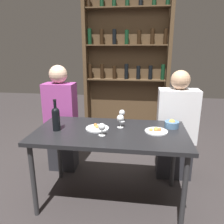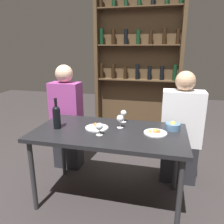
# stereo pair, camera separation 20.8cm
# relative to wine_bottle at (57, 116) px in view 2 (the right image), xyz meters

# --- Properties ---
(ground_plane) EXTENTS (10.00, 10.00, 0.00)m
(ground_plane) POSITION_rel_wine_bottle_xyz_m (0.50, 0.05, -0.86)
(ground_plane) COLOR #332D2D
(dining_table) EXTENTS (1.40, 0.74, 0.74)m
(dining_table) POSITION_rel_wine_bottle_xyz_m (0.50, 0.05, -0.19)
(dining_table) COLOR black
(dining_table) RESTS_ON ground_plane
(wine_rack_wall) EXTENTS (1.48, 0.21, 2.36)m
(wine_rack_wall) POSITION_rel_wine_bottle_xyz_m (0.50, 2.04, 0.37)
(wine_rack_wall) COLOR #4C3823
(wine_rack_wall) RESTS_ON ground_plane
(wine_bottle) EXTENTS (0.07, 0.07, 0.30)m
(wine_bottle) POSITION_rel_wine_bottle_xyz_m (0.00, 0.00, 0.00)
(wine_bottle) COLOR black
(wine_bottle) RESTS_ON dining_table
(wine_glass_0) EXTENTS (0.07, 0.07, 0.13)m
(wine_glass_0) POSITION_rel_wine_bottle_xyz_m (0.58, 0.15, -0.03)
(wine_glass_0) COLOR silver
(wine_glass_0) RESTS_ON dining_table
(wine_glass_1) EXTENTS (0.06, 0.06, 0.11)m
(wine_glass_1) POSITION_rel_wine_bottle_xyz_m (0.44, -0.07, -0.05)
(wine_glass_1) COLOR silver
(wine_glass_1) RESTS_ON dining_table
(wine_glass_2) EXTENTS (0.06, 0.06, 0.13)m
(wine_glass_2) POSITION_rel_wine_bottle_xyz_m (0.58, 0.33, -0.03)
(wine_glass_2) COLOR silver
(wine_glass_2) RESTS_ON dining_table
(food_plate_0) EXTENTS (0.22, 0.22, 0.04)m
(food_plate_0) POSITION_rel_wine_bottle_xyz_m (0.37, 0.09, -0.11)
(food_plate_0) COLOR silver
(food_plate_0) RESTS_ON dining_table
(food_plate_1) EXTENTS (0.21, 0.21, 0.05)m
(food_plate_1) POSITION_rel_wine_bottle_xyz_m (0.92, 0.08, -0.11)
(food_plate_1) COLOR silver
(food_plate_1) RESTS_ON dining_table
(snack_bowl) EXTENTS (0.13, 0.13, 0.08)m
(snack_bowl) POSITION_rel_wine_bottle_xyz_m (1.07, 0.22, -0.09)
(snack_bowl) COLOR #4C7299
(snack_bowl) RESTS_ON dining_table
(seated_person_left) EXTENTS (0.36, 0.22, 1.29)m
(seated_person_left) POSITION_rel_wine_bottle_xyz_m (-0.18, 0.57, -0.24)
(seated_person_left) COLOR #26262B
(seated_person_left) RESTS_ON ground_plane
(seated_person_right) EXTENTS (0.43, 0.22, 1.25)m
(seated_person_right) POSITION_rel_wine_bottle_xyz_m (1.18, 0.57, -0.27)
(seated_person_right) COLOR #26262B
(seated_person_right) RESTS_ON ground_plane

